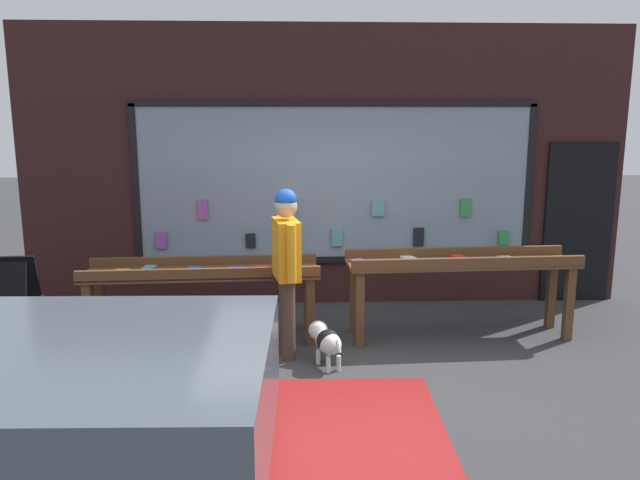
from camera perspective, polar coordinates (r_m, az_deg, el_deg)
The scene contains 8 objects.
ground_plane at distance 6.13m, azimuth 1.74°, elevation -12.00°, with size 40.00×40.00×0.00m, color #38383A.
shopfront_facade at distance 8.05m, azimuth 0.90°, elevation 6.49°, with size 7.71×0.29×3.55m.
display_table_left at distance 6.86m, azimuth -10.66°, elevation -3.40°, with size 2.53×0.75×0.88m.
display_table_right at distance 7.03m, azimuth 12.78°, elevation -2.65°, with size 2.53×0.70×0.96m.
person_browsing at distance 6.21m, azimuth -3.09°, elevation -1.80°, with size 0.30×0.67×1.73m.
small_dog at distance 6.19m, azimuth 0.58°, elevation -9.13°, with size 0.36×0.57×0.40m.
sandwich_board_sign at distance 7.22m, azimuth -26.54°, elevation -5.38°, with size 0.58×0.79×0.99m.
parked_car at distance 3.42m, azimuth -24.63°, elevation -19.26°, with size 4.04×2.03×1.41m.
Camera 1 is at (-0.43, -5.62, 2.42)m, focal length 35.00 mm.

